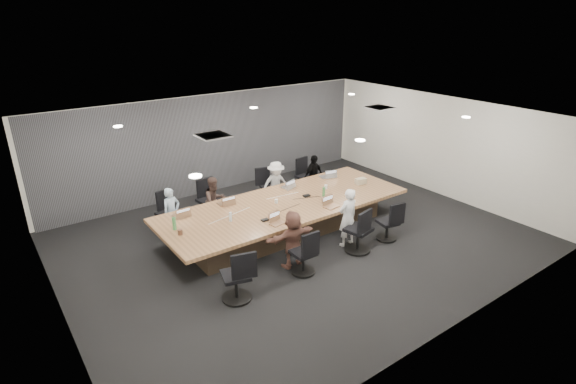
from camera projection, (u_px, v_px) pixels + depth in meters
floor at (298, 239)px, 10.41m from camera, size 10.00×8.00×0.00m
ceiling at (299, 120)px, 9.36m from camera, size 10.00×8.00×0.00m
wall_back at (215, 143)px, 12.89m from camera, size 10.00×0.00×2.80m
wall_front at (456, 258)px, 6.89m from camera, size 10.00×0.00×2.80m
wall_left at (50, 248)px, 7.17m from camera, size 0.00×8.00×2.80m
wall_right at (440, 146)px, 12.61m from camera, size 0.00×8.00×2.80m
curtain at (216, 143)px, 12.83m from camera, size 9.80×0.04×2.80m
conference_table at (286, 216)px, 10.64m from camera, size 6.00×2.20×0.74m
chair_0 at (167, 217)px, 10.70m from camera, size 0.58×0.58×0.73m
chair_1 at (209, 203)px, 11.28m from camera, size 0.63×0.63×0.85m
chair_2 at (269, 190)px, 12.28m from camera, size 0.63×0.63×0.74m
chair_3 at (306, 179)px, 12.97m from camera, size 0.59×0.59×0.80m
chair_4 at (236, 279)px, 8.09m from camera, size 0.71×0.71×0.85m
chair_5 at (303, 256)px, 8.94m from camera, size 0.52×0.52×0.76m
chair_6 at (358, 233)px, 9.74m from camera, size 0.71×0.71×0.88m
chair_7 at (387, 225)px, 10.28m from camera, size 0.57×0.57×0.72m
person_0 at (172, 213)px, 10.35m from camera, size 0.49×0.38×1.20m
laptop_0 at (181, 215)px, 9.88m from camera, size 0.35×0.25×0.02m
person_1 at (215, 201)px, 10.94m from camera, size 0.66×0.55×1.23m
laptop_1 at (225, 203)px, 10.48m from camera, size 0.35×0.25×0.02m
person_2 at (276, 185)px, 11.92m from camera, size 0.89×0.61×1.27m
laptop_2 at (288, 187)px, 11.47m from camera, size 0.40×0.32×0.02m
person_3 at (313, 176)px, 12.63m from camera, size 0.75×0.41×1.21m
laptop_3 at (326, 177)px, 12.16m from camera, size 0.39×0.30×0.02m
person_5 at (293, 239)px, 9.12m from camera, size 1.15×0.41×1.23m
laptop_5 at (277, 223)px, 9.48m from camera, size 0.34×0.26×0.02m
person_6 at (348, 218)px, 9.92m from camera, size 0.50×0.33×1.36m
laptop_6 at (331, 206)px, 10.30m from camera, size 0.38×0.28×0.02m
bottle_green_left at (174, 224)px, 9.18m from camera, size 0.08×0.08×0.27m
bottle_green_right at (324, 192)px, 10.84m from camera, size 0.07×0.07×0.24m
bottle_clear at (230, 217)px, 9.56m from camera, size 0.06×0.06×0.20m
cup_white_far at (276, 201)px, 10.49m from camera, size 0.08×0.08×0.09m
cup_white_near at (326, 187)px, 11.34m from camera, size 0.09×0.09×0.10m
mug_brown at (180, 232)px, 9.00m from camera, size 0.11×0.11×0.11m
mic_left at (265, 220)px, 9.62m from camera, size 0.16×0.11×0.03m
mic_right at (307, 196)px, 10.89m from camera, size 0.18×0.13×0.03m
stapler at (294, 215)px, 9.84m from camera, size 0.15×0.06×0.06m
canvas_bag at (361, 181)px, 11.66m from camera, size 0.29×0.21×0.15m
snack_packet at (360, 181)px, 11.81m from camera, size 0.22×0.22×0.04m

